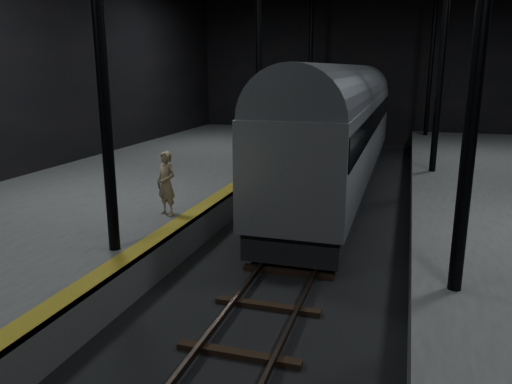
% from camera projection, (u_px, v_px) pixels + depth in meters
% --- Properties ---
extents(ground, '(44.00, 44.00, 0.00)m').
position_uv_depth(ground, '(304.00, 248.00, 14.81)').
color(ground, black).
rests_on(ground, ground).
extents(platform_left, '(9.00, 43.80, 1.00)m').
position_uv_depth(platform_left, '(86.00, 212.00, 16.81)').
color(platform_left, '#50504D').
rests_on(platform_left, ground).
extents(tactile_strip, '(0.50, 43.80, 0.01)m').
position_uv_depth(tactile_strip, '(202.00, 207.00, 15.49)').
color(tactile_strip, olive).
rests_on(tactile_strip, platform_left).
extents(track, '(2.40, 43.00, 0.24)m').
position_uv_depth(track, '(304.00, 246.00, 14.79)').
color(track, '#3F3328').
rests_on(track, ground).
extents(train, '(2.93, 19.58, 5.23)m').
position_uv_depth(train, '(342.00, 123.00, 21.12)').
color(train, '#9FA2A7').
rests_on(train, ground).
extents(woman, '(0.81, 0.67, 1.88)m').
position_uv_depth(woman, '(166.00, 183.00, 14.50)').
color(woman, tan).
rests_on(woman, platform_left).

